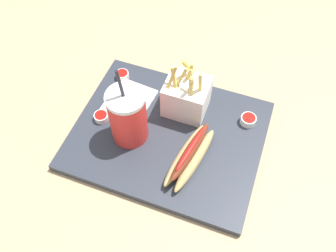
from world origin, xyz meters
The scene contains 9 objects.
ground_plane centered at (0.00, 0.00, -0.01)m, with size 2.40×2.40×0.02m, color tan.
food_tray centered at (0.00, 0.00, 0.01)m, with size 0.45×0.36×0.02m, color #2D333D.
soda_cup centered at (0.08, 0.03, 0.09)m, with size 0.09×0.09×0.22m.
fries_basket centered at (-0.02, -0.08, 0.07)m, with size 0.10×0.09×0.15m.
hot_dog_1 centered at (-0.07, 0.05, 0.04)m, with size 0.08×0.19×0.06m.
ketchup_cup_1 centered at (0.17, -0.12, 0.03)m, with size 0.03×0.03×0.02m.
ketchup_cup_2 centered at (0.17, 0.02, 0.03)m, with size 0.03×0.03×0.02m.
ketchup_cup_3 centered at (-0.17, -0.10, 0.03)m, with size 0.04×0.04×0.02m.
napkin_stack centered at (0.13, -0.05, 0.02)m, with size 0.11×0.12×0.01m, color white.
Camera 1 is at (-0.16, 0.44, 0.74)m, focal length 38.26 mm.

